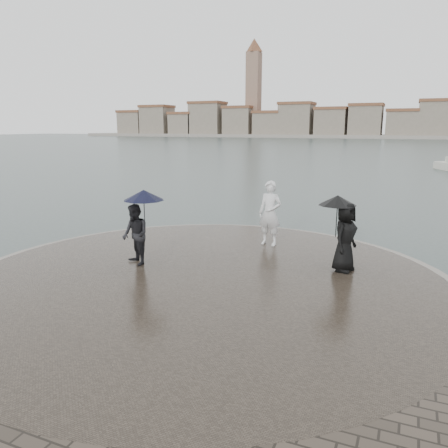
% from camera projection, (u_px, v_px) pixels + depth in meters
% --- Properties ---
extents(ground, '(400.00, 400.00, 0.00)m').
position_uv_depth(ground, '(118.00, 357.00, 7.78)').
color(ground, '#2B3835').
rests_on(ground, ground).
extents(kerb_ring, '(12.50, 12.50, 0.32)m').
position_uv_depth(kerb_ring, '(203.00, 285.00, 10.88)').
color(kerb_ring, gray).
rests_on(kerb_ring, ground).
extents(quay_tip, '(11.90, 11.90, 0.36)m').
position_uv_depth(quay_tip, '(203.00, 284.00, 10.88)').
color(quay_tip, '#2D261E').
rests_on(quay_tip, ground).
extents(statue, '(0.80, 0.58, 2.03)m').
position_uv_depth(statue, '(270.00, 213.00, 13.63)').
color(statue, silver).
rests_on(statue, quay_tip).
extents(visitor_left, '(1.29, 1.12, 2.04)m').
position_uv_depth(visitor_left, '(138.00, 224.00, 11.63)').
color(visitor_left, black).
rests_on(visitor_left, quay_tip).
extents(visitor_right, '(1.13, 1.09, 1.95)m').
position_uv_depth(visitor_right, '(343.00, 229.00, 11.15)').
color(visitor_right, black).
rests_on(visitor_right, quay_tip).
extents(far_skyline, '(260.00, 20.00, 37.00)m').
position_uv_depth(far_skyline, '(383.00, 122.00, 153.08)').
color(far_skyline, gray).
rests_on(far_skyline, ground).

